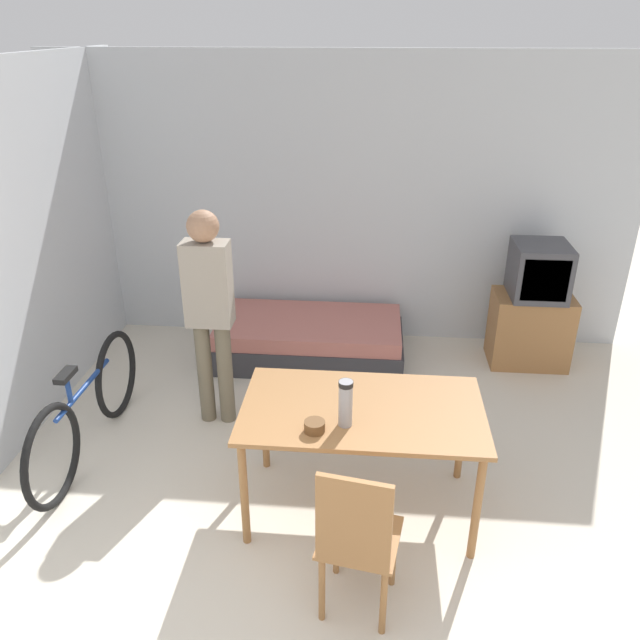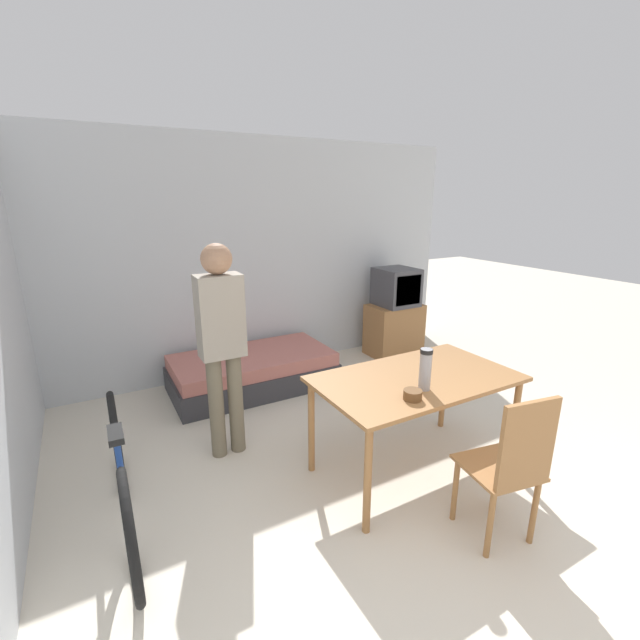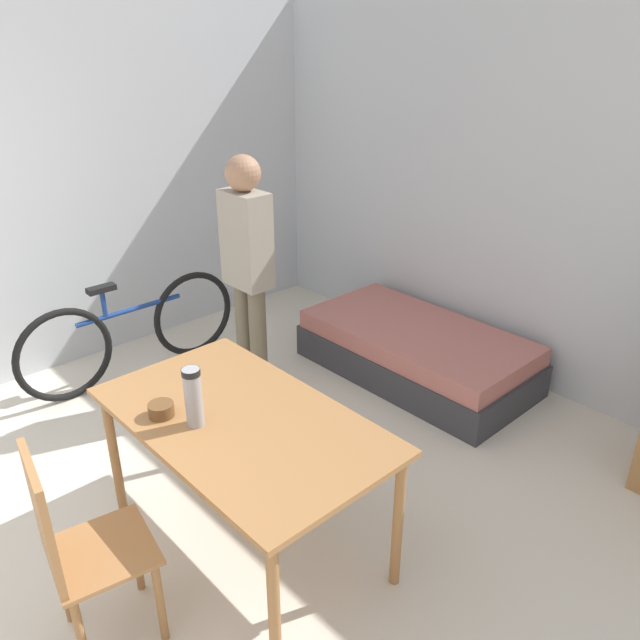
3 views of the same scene
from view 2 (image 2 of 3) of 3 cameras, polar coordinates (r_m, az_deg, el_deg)
ground_plane at (r=2.80m, az=28.59°, el=-33.35°), size 20.00×20.00×0.00m
wall_back at (r=5.09m, az=-9.21°, el=8.09°), size 5.49×0.06×2.70m
daybed at (r=4.81m, az=-8.92°, el=-6.75°), size 1.74×0.91×0.39m
tv at (r=5.74m, az=9.93°, el=0.69°), size 0.70×0.50×1.16m
dining_table at (r=3.26m, az=12.63°, el=-8.67°), size 1.48×0.85×0.78m
wooden_chair at (r=2.85m, az=24.12°, el=-17.06°), size 0.47×0.47×0.99m
bicycle at (r=3.10m, az=-24.89°, el=-18.51°), size 0.08×1.75×0.78m
person_standing at (r=3.37m, az=-12.99°, el=-2.14°), size 0.34×0.23×1.72m
thermos_flask at (r=2.98m, az=13.88°, el=-6.18°), size 0.09×0.09×0.29m
mate_bowl at (r=2.88m, az=12.25°, el=-9.72°), size 0.12×0.12×0.06m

